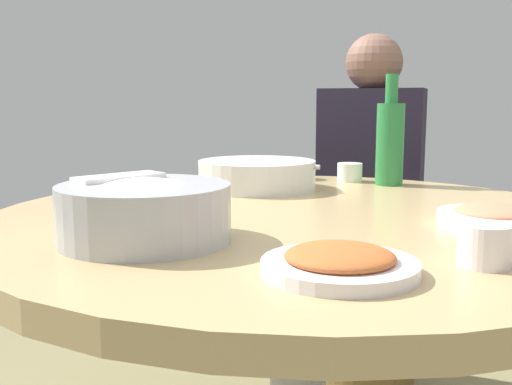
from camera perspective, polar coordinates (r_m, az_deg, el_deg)
The scene contains 12 objects.
round_dining_table at distance 1.20m, azimuth 4.20°, elevation -6.65°, with size 1.25×1.25×0.78m.
rice_bowl at distance 0.96m, azimuth -10.69°, elevation -1.80°, with size 0.28×0.28×0.10m.
soup_bowl at distance 1.51m, azimuth 0.09°, elevation 1.64°, with size 0.31×0.30×0.07m.
dish_shrimp at distance 1.14m, azimuth 21.97°, elevation -2.20°, with size 0.20×0.20×0.04m.
dish_greens at distance 1.40m, azimuth -12.91°, elevation 0.32°, with size 0.20×0.20×0.05m.
dish_tofu_braise at distance 0.78m, azimuth 8.06°, elevation -6.68°, with size 0.21×0.21×0.04m.
green_bottle at distance 1.62m, azimuth 12.78°, elevation 4.88°, with size 0.07×0.07×0.29m.
tea_cup_near at distance 1.71m, azimuth 3.89°, elevation 2.22°, with size 0.08×0.08×0.06m, color #33509B.
tea_cup_far at distance 1.68m, azimuth 9.01°, elevation 1.94°, with size 0.07×0.07×0.05m, color white.
tea_cup_side at distance 0.86m, azimuth 21.15°, elevation -4.77°, with size 0.07×0.07×0.06m, color white.
stool_for_diner_left at distance 2.19m, azimuth 10.58°, elevation -11.92°, with size 0.35×0.35×0.46m, color brown.
diner_left at distance 2.06m, azimuth 11.01°, elevation 2.50°, with size 0.41×0.42×0.76m.
Camera 1 is at (-0.07, -1.16, 1.00)m, focal length 41.53 mm.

